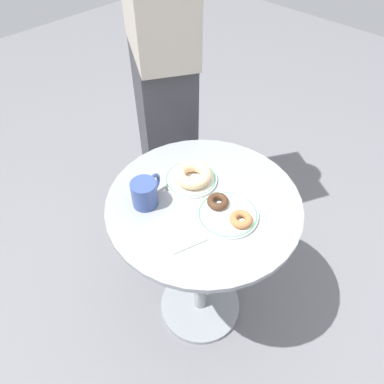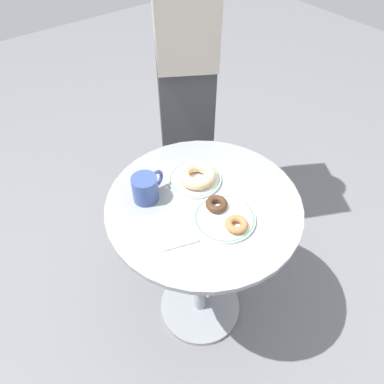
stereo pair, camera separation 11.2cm
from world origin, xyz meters
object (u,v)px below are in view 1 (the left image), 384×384
object	(u,v)px
donut_cinnamon	(241,219)
person_figure	(162,66)
cafe_table	(202,247)
plate_left	(191,179)
donut_glazed	(193,175)
plate_right	(228,214)
coffee_mug	(145,193)
donut_chocolate	(218,201)
paper_napkin	(180,230)

from	to	relation	value
donut_cinnamon	person_figure	size ratio (longest dim) A/B	0.04
cafe_table	plate_left	world-z (taller)	plate_left
cafe_table	donut_glazed	size ratio (longest dim) A/B	5.75
person_figure	plate_right	bearing A→B (deg)	-26.52
plate_left	coffee_mug	world-z (taller)	coffee_mug
coffee_mug	plate_right	bearing A→B (deg)	31.99
donut_glazed	person_figure	size ratio (longest dim) A/B	0.07
plate_left	donut_chocolate	bearing A→B (deg)	-10.19
paper_napkin	donut_chocolate	bearing A→B (deg)	84.38
cafe_table	person_figure	xyz separation A→B (m)	(-0.54, 0.32, 0.40)
plate_left	donut_glazed	bearing A→B (deg)	5.51
plate_right	donut_chocolate	world-z (taller)	donut_chocolate
plate_right	coffee_mug	world-z (taller)	coffee_mug
paper_napkin	coffee_mug	xyz separation A→B (m)	(-0.16, 0.00, 0.04)
plate_left	plate_right	size ratio (longest dim) A/B	0.94
donut_glazed	paper_napkin	size ratio (longest dim) A/B	0.95
paper_napkin	coffee_mug	bearing A→B (deg)	178.42
donut_cinnamon	plate_right	bearing A→B (deg)	-178.10
donut_cinnamon	paper_napkin	world-z (taller)	donut_cinnamon
cafe_table	person_figure	bearing A→B (deg)	149.16
donut_cinnamon	coffee_mug	xyz separation A→B (m)	(-0.27, -0.14, 0.02)
plate_right	paper_napkin	distance (m)	0.16
person_figure	coffee_mug	bearing A→B (deg)	-47.71
plate_left	donut_chocolate	world-z (taller)	donut_chocolate
donut_glazed	paper_napkin	xyz separation A→B (m)	(0.12, -0.18, -0.03)
donut_cinnamon	paper_napkin	bearing A→B (deg)	-127.71
plate_left	donut_glazed	xyz separation A→B (m)	(0.01, 0.00, 0.03)
coffee_mug	person_figure	xyz separation A→B (m)	(-0.42, 0.46, 0.11)
paper_napkin	person_figure	world-z (taller)	person_figure
plate_right	donut_chocolate	size ratio (longest dim) A/B	2.72
donut_chocolate	donut_cinnamon	bearing A→B (deg)	-3.30
donut_cinnamon	person_figure	world-z (taller)	person_figure
donut_glazed	paper_napkin	world-z (taller)	donut_glazed
person_figure	donut_cinnamon	bearing A→B (deg)	-24.75
donut_cinnamon	person_figure	distance (m)	0.77
plate_right	donut_cinnamon	xyz separation A→B (m)	(0.05, 0.00, 0.02)
plate_right	donut_glazed	xyz separation A→B (m)	(-0.18, 0.03, 0.03)
coffee_mug	person_figure	distance (m)	0.63
cafe_table	paper_napkin	distance (m)	0.29
plate_left	donut_glazed	size ratio (longest dim) A/B	1.40
donut_cinnamon	donut_chocolate	xyz separation A→B (m)	(-0.10, 0.01, 0.00)
donut_chocolate	person_figure	bearing A→B (deg)	152.18
donut_glazed	donut_chocolate	world-z (taller)	donut_glazed
plate_left	donut_chocolate	xyz separation A→B (m)	(0.14, -0.03, 0.02)
plate_left	plate_right	distance (m)	0.19
donut_glazed	donut_cinnamon	size ratio (longest dim) A/B	1.83
coffee_mug	person_figure	world-z (taller)	person_figure
plate_right	paper_napkin	size ratio (longest dim) A/B	1.40
paper_napkin	plate_right	bearing A→B (deg)	66.21
coffee_mug	person_figure	bearing A→B (deg)	132.29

